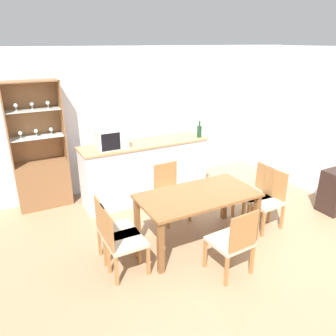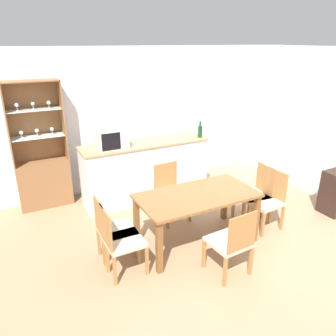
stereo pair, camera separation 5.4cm
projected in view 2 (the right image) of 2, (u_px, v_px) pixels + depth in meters
The scene contains 13 objects.
ground_plane at pixel (220, 249), 4.41m from camera, with size 18.00×18.00×0.00m, color #A37F5B.
wall_back at pixel (141, 118), 6.13m from camera, with size 6.80×0.06×2.55m.
kitchen_counter at pixel (146, 170), 5.72m from camera, with size 2.21×0.59×1.02m.
display_cabinet at pixel (43, 173), 5.43m from camera, with size 0.84×0.34×2.08m.
dining_table at pixel (197, 201), 4.36m from camera, with size 1.59×0.83×0.73m.
dining_chair_head_far at pixel (171, 193), 5.05m from camera, with size 0.46×0.46×0.87m.
dining_chair_side_right_far at pixel (255, 194), 5.01m from camera, with size 0.47×0.47×0.87m.
dining_chair_side_right_near at pixel (266, 200), 4.82m from camera, with size 0.47×0.47×0.87m.
dining_chair_head_near at pixel (231, 242), 3.81m from camera, with size 0.46×0.46×0.87m.
dining_chair_side_left_near at pixel (120, 240), 3.84m from camera, with size 0.44×0.44×0.87m.
dining_chair_side_left_far at pixel (114, 230), 4.05m from camera, with size 0.44×0.44×0.87m.
microwave at pixel (112, 138), 5.20m from camera, with size 0.47×0.36×0.31m.
wine_bottle at pixel (200, 131), 5.79m from camera, with size 0.08×0.08×0.29m.
Camera 2 is at (-2.32, -2.98, 2.62)m, focal length 35.00 mm.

